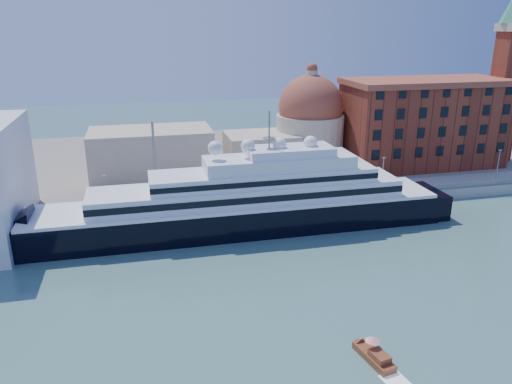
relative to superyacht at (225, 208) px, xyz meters
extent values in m
plane|color=#375F5E|center=(7.41, -23.00, -4.74)|extent=(400.00, 400.00, 0.00)
cube|color=gray|center=(7.41, 11.00, -3.49)|extent=(180.00, 10.00, 2.50)
cube|color=slate|center=(7.41, 52.00, -3.74)|extent=(260.00, 72.00, 2.00)
cube|color=slate|center=(7.41, 6.50, -1.64)|extent=(180.00, 0.10, 1.20)
cube|color=black|center=(2.50, 0.00, -2.44)|extent=(81.48, 12.54, 6.79)
cone|color=black|center=(-40.33, 0.00, -2.44)|extent=(10.45, 12.54, 12.54)
cube|color=black|center=(43.24, 0.00, -2.65)|extent=(6.27, 11.49, 6.27)
cube|color=white|center=(2.50, 0.00, 1.21)|extent=(79.39, 12.74, 0.63)
cube|color=white|center=(4.59, 0.00, 3.09)|extent=(60.59, 10.45, 3.13)
cube|color=black|center=(4.59, -5.22, 3.09)|extent=(60.59, 0.15, 1.25)
cube|color=white|center=(7.72, 0.00, 6.02)|extent=(43.87, 9.40, 2.72)
cube|color=white|center=(10.86, 0.00, 8.63)|extent=(29.25, 8.36, 2.51)
cube|color=white|center=(12.95, 0.00, 10.72)|extent=(16.71, 7.31, 1.67)
cylinder|color=slate|center=(8.77, 0.00, 15.11)|extent=(0.31, 0.31, 7.31)
sphere|color=white|center=(-1.68, 0.00, 12.18)|extent=(2.72, 2.72, 2.72)
sphere|color=white|center=(4.59, 0.00, 12.18)|extent=(2.72, 2.72, 2.72)
sphere|color=white|center=(10.86, 0.00, 12.18)|extent=(2.72, 2.72, 2.72)
sphere|color=white|center=(17.13, 0.00, 12.18)|extent=(2.72, 2.72, 2.72)
cube|color=maroon|center=(10.52, -43.70, -4.38)|extent=(3.19, 6.50, 1.04)
cube|color=maroon|center=(10.71, -44.72, -3.50)|extent=(2.11, 2.86, 0.83)
cylinder|color=slate|center=(10.42, -43.19, -3.08)|extent=(0.06, 0.06, 1.66)
cone|color=red|center=(10.42, -43.19, -2.15)|extent=(1.87, 1.87, 0.42)
cube|color=maroon|center=(59.41, 29.00, 8.26)|extent=(42.00, 18.00, 22.00)
cube|color=brown|center=(59.41, 29.00, 19.76)|extent=(43.00, 19.00, 1.50)
cube|color=maroon|center=(83.41, 29.00, 14.76)|extent=(6.00, 6.00, 35.00)
cylinder|color=beige|center=(29.41, 35.00, 4.26)|extent=(18.00, 18.00, 14.00)
sphere|color=brown|center=(29.41, 35.00, 13.26)|extent=(17.00, 17.00, 17.00)
cylinder|color=beige|center=(29.41, 35.00, 21.26)|extent=(3.00, 3.00, 3.00)
cube|color=beige|center=(15.41, 33.00, 2.26)|extent=(18.00, 14.00, 10.00)
cube|color=beige|center=(-12.59, 35.00, 3.26)|extent=(30.00, 16.00, 12.00)
cylinder|color=slate|center=(-22.59, 8.00, 1.76)|extent=(0.24, 0.24, 8.00)
cube|color=slate|center=(-22.59, 8.00, 5.86)|extent=(0.80, 0.30, 0.25)
cylinder|color=slate|center=(7.41, 8.00, 1.76)|extent=(0.24, 0.24, 8.00)
cube|color=slate|center=(7.41, 8.00, 5.86)|extent=(0.80, 0.30, 0.25)
cylinder|color=slate|center=(37.41, 8.00, 1.76)|extent=(0.24, 0.24, 8.00)
cube|color=slate|center=(37.41, 8.00, 5.86)|extent=(0.80, 0.30, 0.25)
cylinder|color=slate|center=(67.41, 8.00, 1.76)|extent=(0.24, 0.24, 8.00)
cube|color=slate|center=(67.41, 8.00, 5.86)|extent=(0.80, 0.30, 0.25)
cylinder|color=slate|center=(-12.59, 10.00, 6.76)|extent=(0.50, 0.50, 18.00)
camera|label=1|loc=(-15.28, -90.00, 34.15)|focal=35.00mm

